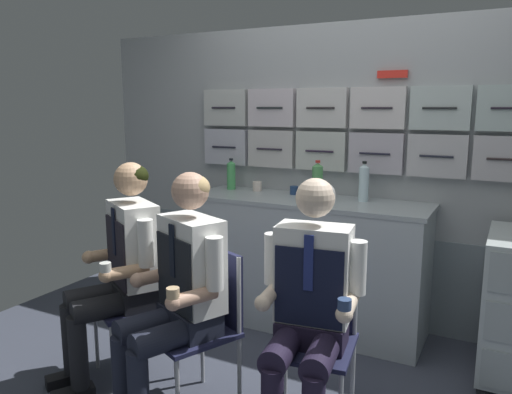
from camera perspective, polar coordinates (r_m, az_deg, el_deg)
name	(u,v)px	position (r m, az deg, el deg)	size (l,w,h in m)	color
galley_bulkhead	(351,176)	(3.67, 10.77, 2.41)	(4.20, 0.14, 2.15)	#9A9FA3
galley_counter	(306,263)	(3.62, 5.76, -7.50)	(1.69, 0.53, 0.93)	#A8B2B6
folding_chair_left	(149,288)	(3.06, -12.20, -10.12)	(0.55, 0.55, 0.84)	#A8AAAF
crew_member_left	(120,263)	(2.95, -15.28, -7.28)	(0.60, 0.69, 1.27)	black
folding_chair_center	(206,312)	(2.68, -5.77, -12.91)	(0.53, 0.53, 0.84)	#A8AAAF
crew_member_center	(178,286)	(2.54, -8.93, -10.08)	(0.56, 0.68, 1.26)	black
folding_chair_near_trolley	(316,321)	(2.58, 6.88, -13.94)	(0.45, 0.45, 0.84)	#A8AAAF
crew_member_near_trolley	(309,301)	(2.37, 6.09, -11.75)	(0.49, 0.63, 1.25)	black
water_bottle_blue_cap	(364,182)	(3.46, 12.24, 1.65)	(0.07, 0.07, 0.27)	silver
water_bottle_short	(317,182)	(3.41, 7.04, 1.73)	(0.07, 0.07, 0.28)	#4E9954
sparkling_bottle_green	(231,175)	(3.88, -2.86, 2.56)	(0.07, 0.07, 0.24)	#46A559
coffee_cup_white	(294,190)	(3.67, 4.37, 0.80)	(0.06, 0.06, 0.06)	navy
paper_cup_tan	(257,186)	(3.81, 0.14, 1.28)	(0.07, 0.07, 0.07)	beige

